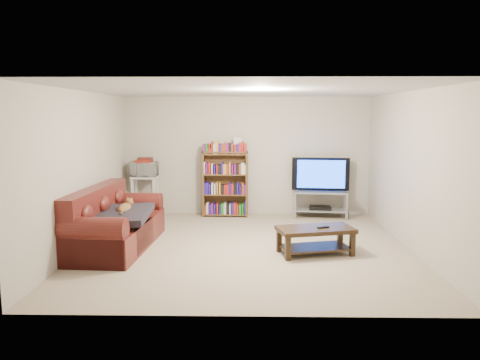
{
  "coord_description": "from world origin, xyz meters",
  "views": [
    {
      "loc": [
        0.04,
        -7.03,
        2.04
      ],
      "look_at": [
        -0.1,
        0.4,
        1.0
      ],
      "focal_mm": 35.0,
      "sensor_mm": 36.0,
      "label": 1
    }
  ],
  "objects_px": {
    "coffee_table": "(315,236)",
    "bookshelf": "(225,183)",
    "tv_stand": "(320,200)",
    "sofa": "(112,227)"
  },
  "relations": [
    {
      "from": "coffee_table",
      "to": "tv_stand",
      "type": "bearing_deg",
      "value": 66.73
    },
    {
      "from": "coffee_table",
      "to": "bookshelf",
      "type": "relative_size",
      "value": 0.91
    },
    {
      "from": "coffee_table",
      "to": "tv_stand",
      "type": "height_order",
      "value": "tv_stand"
    },
    {
      "from": "bookshelf",
      "to": "coffee_table",
      "type": "bearing_deg",
      "value": -58.73
    },
    {
      "from": "coffee_table",
      "to": "bookshelf",
      "type": "xyz_separation_m",
      "value": [
        -1.46,
        2.58,
        0.4
      ]
    },
    {
      "from": "sofa",
      "to": "bookshelf",
      "type": "relative_size",
      "value": 1.69
    },
    {
      "from": "sofa",
      "to": "bookshelf",
      "type": "xyz_separation_m",
      "value": [
        1.63,
        2.29,
        0.35
      ]
    },
    {
      "from": "bookshelf",
      "to": "sofa",
      "type": "bearing_deg",
      "value": -123.56
    },
    {
      "from": "sofa",
      "to": "coffee_table",
      "type": "bearing_deg",
      "value": -2.21
    },
    {
      "from": "sofa",
      "to": "bookshelf",
      "type": "bearing_deg",
      "value": 57.73
    }
  ]
}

